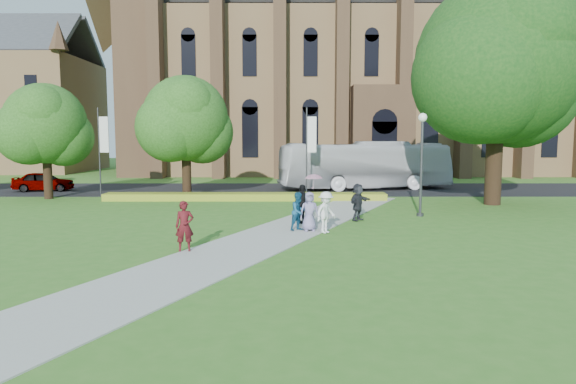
{
  "coord_description": "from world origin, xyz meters",
  "views": [
    {
      "loc": [
        0.65,
        -19.51,
        4.04
      ],
      "look_at": [
        0.71,
        3.21,
        1.6
      ],
      "focal_mm": 32.0,
      "sensor_mm": 36.0,
      "label": 1
    }
  ],
  "objects_px": {
    "streetlamp": "(422,152)",
    "tour_coach": "(365,165)",
    "large_tree": "(498,63)",
    "pedestrian_0": "(185,226)",
    "car_0": "(43,181)"
  },
  "relations": [
    {
      "from": "streetlamp",
      "to": "tour_coach",
      "type": "height_order",
      "value": "streetlamp"
    },
    {
      "from": "streetlamp",
      "to": "large_tree",
      "type": "relative_size",
      "value": 0.4
    },
    {
      "from": "streetlamp",
      "to": "pedestrian_0",
      "type": "height_order",
      "value": "streetlamp"
    },
    {
      "from": "streetlamp",
      "to": "pedestrian_0",
      "type": "xyz_separation_m",
      "value": [
        -10.44,
        -8.23,
        -2.37
      ]
    },
    {
      "from": "large_tree",
      "to": "pedestrian_0",
      "type": "height_order",
      "value": "large_tree"
    },
    {
      "from": "large_tree",
      "to": "car_0",
      "type": "xyz_separation_m",
      "value": [
        -30.53,
        7.68,
        -7.62
      ]
    },
    {
      "from": "pedestrian_0",
      "to": "car_0",
      "type": "bearing_deg",
      "value": 112.77
    },
    {
      "from": "large_tree",
      "to": "tour_coach",
      "type": "xyz_separation_m",
      "value": [
        -6.32,
        8.94,
        -6.5
      ]
    },
    {
      "from": "streetlamp",
      "to": "pedestrian_0",
      "type": "relative_size",
      "value": 2.95
    },
    {
      "from": "tour_coach",
      "to": "pedestrian_0",
      "type": "bearing_deg",
      "value": 144.44
    },
    {
      "from": "streetlamp",
      "to": "car_0",
      "type": "bearing_deg",
      "value": 154.04
    },
    {
      "from": "tour_coach",
      "to": "car_0",
      "type": "height_order",
      "value": "tour_coach"
    },
    {
      "from": "large_tree",
      "to": "car_0",
      "type": "bearing_deg",
      "value": 165.87
    },
    {
      "from": "streetlamp",
      "to": "car_0",
      "type": "relative_size",
      "value": 1.23
    },
    {
      "from": "pedestrian_0",
      "to": "streetlamp",
      "type": "bearing_deg",
      "value": 25.49
    }
  ]
}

